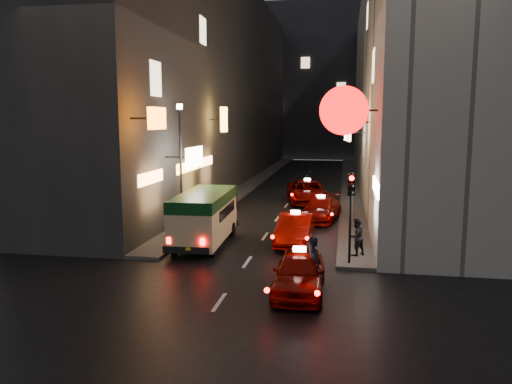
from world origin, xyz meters
The scene contains 15 objects.
ground centered at (0.00, 0.00, 0.00)m, with size 120.00×120.00×0.00m, color black.
building_left centered at (-8.00, 33.99, 9.00)m, with size 7.58×52.00×18.00m.
building_right centered at (8.00, 33.99, 9.00)m, with size 8.35×52.00×18.00m.
building_far centered at (0.00, 66.00, 11.00)m, with size 30.00×10.00×22.00m, color #323237.
sidewalk_left centered at (-4.25, 34.00, 0.07)m, with size 1.50×52.00×0.15m, color #4D4B48.
sidewalk_right centered at (4.25, 34.00, 0.07)m, with size 1.50×52.00×0.15m, color #4D4B48.
minibus centered at (-2.39, 10.84, 1.52)m, with size 2.17×5.65×2.40m.
taxi_near centered at (2.36, 5.33, 0.80)m, with size 2.15×5.07×1.77m.
taxi_second centered at (1.59, 11.81, 0.80)m, with size 2.17×5.09×1.78m.
taxi_third centered at (2.48, 17.41, 0.75)m, with size 2.64×4.97×1.67m.
taxi_far centered at (1.26, 23.36, 0.88)m, with size 3.18×5.86×1.94m.
pedestrian_crossing centered at (2.83, 5.31, 1.07)m, with size 0.71×0.45×2.14m, color black.
pedestrian_sidewalk centered at (4.27, 9.74, 1.02)m, with size 0.66×0.41×1.75m, color black.
traffic_light centered at (4.00, 8.47, 2.69)m, with size 0.26×0.43×3.50m.
lamp_post centered at (-4.20, 13.00, 3.72)m, with size 0.28×0.28×6.22m.
Camera 1 is at (3.73, -10.39, 5.61)m, focal length 35.00 mm.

